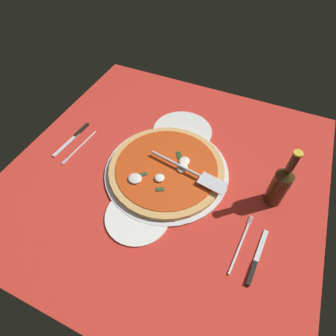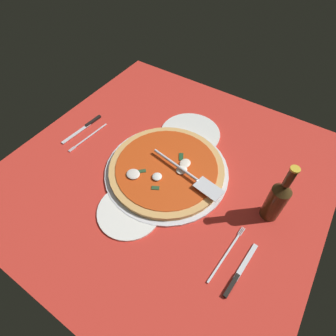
# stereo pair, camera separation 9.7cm
# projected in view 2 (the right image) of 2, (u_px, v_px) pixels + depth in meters

# --- Properties ---
(ground_plane) EXTENTS (1.11, 1.11, 0.01)m
(ground_plane) POSITION_uv_depth(u_px,v_px,m) (167.00, 172.00, 0.99)
(ground_plane) COLOR red
(checker_pattern) EXTENTS (1.11, 1.11, 0.00)m
(checker_pattern) POSITION_uv_depth(u_px,v_px,m) (167.00, 172.00, 0.99)
(checker_pattern) COLOR silver
(checker_pattern) RESTS_ON ground_plane
(pizza_pan) EXTENTS (0.45, 0.45, 0.01)m
(pizza_pan) POSITION_uv_depth(u_px,v_px,m) (168.00, 171.00, 0.98)
(pizza_pan) COLOR silver
(pizza_pan) RESTS_ON ground_plane
(dinner_plate_left) EXTENTS (0.25, 0.25, 0.01)m
(dinner_plate_left) POSITION_uv_depth(u_px,v_px,m) (190.00, 133.00, 1.10)
(dinner_plate_left) COLOR white
(dinner_plate_left) RESTS_ON ground_plane
(dinner_plate_right) EXTENTS (0.21, 0.21, 0.01)m
(dinner_plate_right) POSITION_uv_depth(u_px,v_px,m) (130.00, 211.00, 0.88)
(dinner_plate_right) COLOR white
(dinner_plate_right) RESTS_ON ground_plane
(pizza) EXTENTS (0.42, 0.42, 0.03)m
(pizza) POSITION_uv_depth(u_px,v_px,m) (168.00, 168.00, 0.97)
(pizza) COLOR #DFA65D
(pizza) RESTS_ON pizza_pan
(pizza_server) EXTENTS (0.08, 0.30, 0.01)m
(pizza_server) POSITION_uv_depth(u_px,v_px,m) (189.00, 174.00, 0.92)
(pizza_server) COLOR silver
(pizza_server) RESTS_ON pizza
(place_setting_near) EXTENTS (0.22, 0.14, 0.01)m
(place_setting_near) POSITION_uv_depth(u_px,v_px,m) (87.00, 132.00, 1.11)
(place_setting_near) COLOR white
(place_setting_near) RESTS_ON ground_plane
(place_setting_far) EXTENTS (0.22, 0.14, 0.01)m
(place_setting_far) POSITION_uv_depth(u_px,v_px,m) (233.00, 265.00, 0.77)
(place_setting_far) COLOR white
(place_setting_far) RESTS_ON ground_plane
(beer_bottle) EXTENTS (0.06, 0.06, 0.24)m
(beer_bottle) POSITION_uv_depth(u_px,v_px,m) (277.00, 199.00, 0.80)
(beer_bottle) COLOR #422F16
(beer_bottle) RESTS_ON ground_plane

